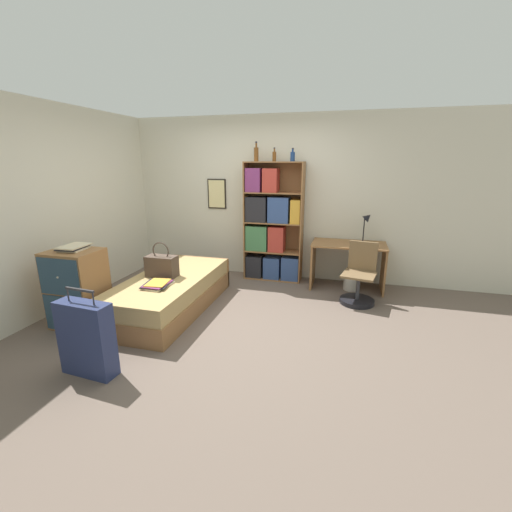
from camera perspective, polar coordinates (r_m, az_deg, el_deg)
The scene contains 17 objects.
ground_plane at distance 4.43m, azimuth -4.88°, elevation -9.77°, with size 14.00×14.00×0.00m, color #66564C.
wall_back at distance 5.72m, azimuth 0.91°, elevation 9.61°, with size 10.00×0.09×2.60m.
wall_left at distance 5.24m, azimuth -28.69°, elevation 7.19°, with size 0.06×10.00×2.60m.
bed at distance 4.67m, azimuth -13.98°, elevation -5.89°, with size 0.92×2.01×0.45m.
handbag at distance 4.56m, azimuth -15.43°, elevation -1.57°, with size 0.39×0.20×0.46m.
book_stack_on_bed at distance 4.25m, azimuth -16.08°, elevation -4.56°, with size 0.34×0.37×0.05m.
suitcase at distance 3.50m, azimuth -26.39°, elevation -12.24°, with size 0.53×0.22×0.83m.
dresser at distance 4.51m, azimuth -27.62°, elevation -4.82°, with size 0.56×0.50×0.91m.
magazine_pile_on_dresser at distance 4.42m, azimuth -28.14°, elevation 1.25°, with size 0.29×0.35×0.05m.
bookcase at distance 5.52m, azimuth 2.42°, elevation 4.79°, with size 0.93×0.33×1.89m.
bottle_green at distance 5.49m, azimuth 0.04°, elevation 16.67°, with size 0.07×0.07×0.29m.
bottle_brown at distance 5.47m, azimuth 3.07°, elevation 16.30°, with size 0.06×0.06×0.21m.
bottle_clear at distance 5.37m, azimuth 6.12°, elevation 16.21°, with size 0.07×0.07×0.19m.
desk at distance 5.35m, azimuth 15.08°, elevation -0.23°, with size 1.08×0.60×0.70m.
desk_lamp at distance 5.33m, azimuth 17.98°, elevation 5.39°, with size 0.19×0.14×0.47m.
desk_chair at distance 4.91m, azimuth 16.75°, elevation -4.51°, with size 0.50×0.50×0.83m.
waste_bin at distance 5.40m, azimuth 15.67°, elevation -3.94°, with size 0.24×0.24×0.29m.
Camera 1 is at (1.41, -3.75, 1.88)m, focal length 24.00 mm.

